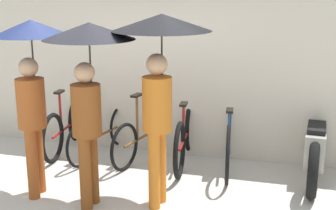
% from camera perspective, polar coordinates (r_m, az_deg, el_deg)
% --- Properties ---
extents(back_wall, '(11.53, 0.12, 2.31)m').
position_cam_1_polar(back_wall, '(6.78, -2.05, 3.79)').
color(back_wall, beige).
rests_on(back_wall, ground).
extents(parked_bicycle_0, '(0.44, 1.67, 1.01)m').
position_cam_1_polar(parked_bicycle_0, '(7.09, -12.32, -2.61)').
color(parked_bicycle_0, black).
rests_on(parked_bicycle_0, ground).
extents(parked_bicycle_1, '(0.50, 1.64, 1.01)m').
position_cam_1_polar(parked_bicycle_1, '(6.81, -7.88, -3.25)').
color(parked_bicycle_1, black).
rests_on(parked_bicycle_1, ground).
extents(parked_bicycle_2, '(0.52, 1.66, 1.01)m').
position_cam_1_polar(parked_bicycle_2, '(6.65, -2.91, -3.58)').
color(parked_bicycle_2, black).
rests_on(parked_bicycle_2, ground).
extents(parked_bicycle_3, '(0.44, 1.79, 1.01)m').
position_cam_1_polar(parked_bicycle_3, '(6.45, 2.10, -3.84)').
color(parked_bicycle_3, black).
rests_on(parked_bicycle_3, ground).
extents(parked_bicycle_4, '(0.44, 1.82, 1.06)m').
position_cam_1_polar(parked_bicycle_4, '(6.33, 7.42, -4.19)').
color(parked_bicycle_4, black).
rests_on(parked_bicycle_4, ground).
extents(pedestrian_leading, '(0.87, 0.87, 2.04)m').
position_cam_1_polar(pedestrian_leading, '(5.47, -16.33, 4.68)').
color(pedestrian_leading, '#9E4C1E').
rests_on(pedestrian_leading, ground).
extents(pedestrian_center, '(0.99, 0.99, 2.03)m').
position_cam_1_polar(pedestrian_center, '(5.04, -9.71, 4.89)').
color(pedestrian_center, brown).
rests_on(pedestrian_center, ground).
extents(pedestrian_trailing, '(1.07, 1.07, 2.12)m').
position_cam_1_polar(pedestrian_trailing, '(4.98, -0.96, 6.13)').
color(pedestrian_trailing, '#C66B1E').
rests_on(pedestrian_trailing, ground).
extents(motorcycle, '(0.58, 1.97, 0.90)m').
position_cam_1_polar(motorcycle, '(6.26, 17.49, -5.12)').
color(motorcycle, black).
rests_on(motorcycle, ground).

